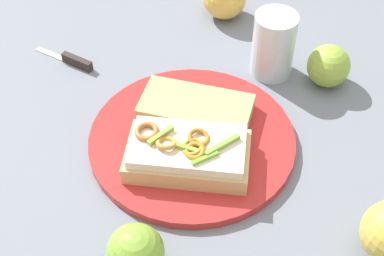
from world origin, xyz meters
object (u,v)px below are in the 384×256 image
at_px(drinking_glass, 273,45).
at_px(knife, 72,60).
at_px(plate, 192,140).
at_px(bread_slice_side, 196,108).
at_px(sandwich, 187,153).
at_px(apple_0, 329,66).
at_px(apple_5, 135,252).

xyz_separation_m(drinking_glass, knife, (-0.09, -0.33, -0.05)).
relative_size(plate, bread_slice_side, 1.83).
xyz_separation_m(sandwich, knife, (-0.27, -0.14, -0.03)).
bearing_deg(knife, drinking_glass, -152.88).
height_order(bread_slice_side, apple_0, apple_0).
bearing_deg(bread_slice_side, sandwich, 98.13).
xyz_separation_m(plate, apple_0, (-0.09, 0.25, 0.03)).
xyz_separation_m(plate, apple_5, (0.19, -0.11, 0.03)).
relative_size(plate, sandwich, 1.57).
distance_m(plate, bread_slice_side, 0.05).
xyz_separation_m(bread_slice_side, apple_0, (-0.04, 0.23, 0.01)).
bearing_deg(plate, apple_5, -30.45).
distance_m(sandwich, knife, 0.31).
bearing_deg(sandwich, knife, -42.69).
xyz_separation_m(apple_5, drinking_glass, (-0.33, 0.28, 0.02)).
height_order(apple_0, knife, apple_0).
xyz_separation_m(plate, bread_slice_side, (-0.05, 0.02, 0.02)).
relative_size(sandwich, bread_slice_side, 1.16).
xyz_separation_m(plate, knife, (-0.23, -0.16, 0.00)).
relative_size(plate, apple_0, 4.37).
bearing_deg(sandwich, apple_0, -133.71).
distance_m(apple_5, drinking_glass, 0.43).
height_order(apple_0, drinking_glass, drinking_glass).
relative_size(plate, knife, 3.23).
bearing_deg(plate, apple_0, 109.60).
xyz_separation_m(plate, drinking_glass, (-0.13, 0.17, 0.05)).
bearing_deg(apple_5, plate, 149.55).
height_order(sandwich, bread_slice_side, sandwich).
bearing_deg(plate, bread_slice_side, 160.71).
distance_m(apple_0, drinking_glass, 0.10).
xyz_separation_m(sandwich, apple_0, (-0.13, 0.26, -0.00)).
height_order(plate, apple_5, apple_5).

